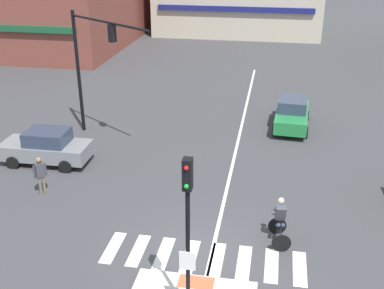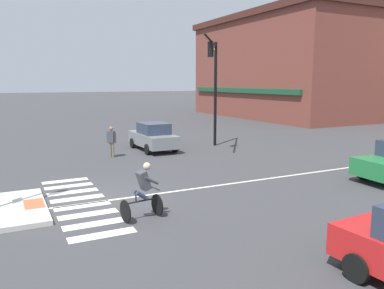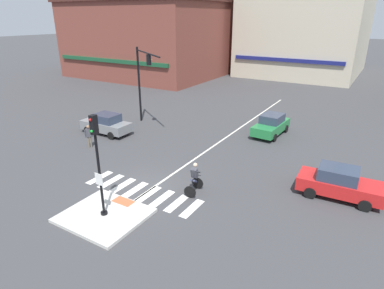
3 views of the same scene
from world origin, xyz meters
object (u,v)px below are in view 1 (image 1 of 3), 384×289
object	(u,v)px
car_green_eastbound_far	(292,114)
pedestrian_at_curb_left	(40,173)
signal_pole	(188,226)
cyclist	(280,220)
car_grey_cross_left	(46,147)
traffic_light_mast	(90,57)

from	to	relation	value
car_green_eastbound_far	pedestrian_at_curb_left	xyz separation A→B (m)	(-10.22, -9.36, 0.17)
signal_pole	cyclist	size ratio (longest dim) A/B	2.87
car_grey_cross_left	cyclist	size ratio (longest dim) A/B	2.46
signal_pole	traffic_light_mast	size ratio (longest dim) A/B	0.75
signal_pole	pedestrian_at_curb_left	xyz separation A→B (m)	(-7.25, 5.78, -2.07)
signal_pole	car_grey_cross_left	world-z (taller)	signal_pole
signal_pole	car_grey_cross_left	distance (m)	12.17
car_green_eastbound_far	cyclist	xyz separation A→B (m)	(-0.52, -11.00, 0.06)
traffic_light_mast	cyclist	xyz separation A→B (m)	(9.71, -7.89, -3.43)
pedestrian_at_curb_left	traffic_light_mast	bearing A→B (deg)	90.07
signal_pole	car_green_eastbound_far	bearing A→B (deg)	78.89
traffic_light_mast	pedestrian_at_curb_left	xyz separation A→B (m)	(0.01, -6.25, -3.32)
traffic_light_mast	car_grey_cross_left	bearing A→B (deg)	-107.57
car_green_eastbound_far	car_grey_cross_left	distance (m)	13.10
signal_pole	car_grey_cross_left	bearing A→B (deg)	134.30
car_grey_cross_left	traffic_light_mast	bearing A→B (deg)	72.43
signal_pole	traffic_light_mast	world-z (taller)	traffic_light_mast
cyclist	pedestrian_at_curb_left	bearing A→B (deg)	170.43
car_grey_cross_left	pedestrian_at_curb_left	xyz separation A→B (m)	(1.11, -2.78, 0.17)
cyclist	car_green_eastbound_far	bearing A→B (deg)	87.31
traffic_light_mast	car_green_eastbound_far	size ratio (longest dim) A/B	1.53
traffic_light_mast	car_green_eastbound_far	world-z (taller)	traffic_light_mast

